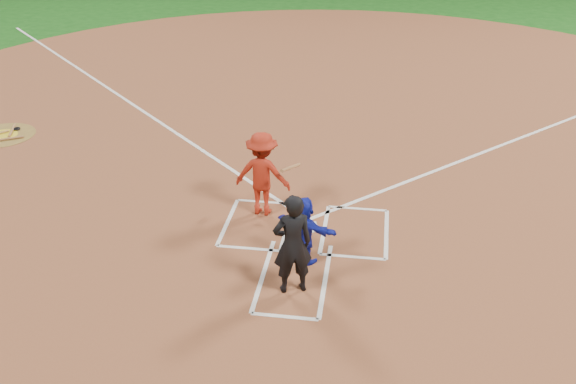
# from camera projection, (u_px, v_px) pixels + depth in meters

# --- Properties ---
(ground) EXTENTS (120.00, 120.00, 0.00)m
(ground) POSITION_uv_depth(u_px,v_px,m) (306.00, 228.00, 12.75)
(ground) COLOR #134B12
(ground) RESTS_ON ground
(home_plate_dirt) EXTENTS (28.00, 28.00, 0.01)m
(home_plate_dirt) POSITION_uv_depth(u_px,v_px,m) (332.00, 118.00, 17.99)
(home_plate_dirt) COLOR brown
(home_plate_dirt) RESTS_ON ground
(home_plate) EXTENTS (0.60, 0.60, 0.02)m
(home_plate) POSITION_uv_depth(u_px,v_px,m) (306.00, 227.00, 12.74)
(home_plate) COLOR silver
(home_plate) RESTS_ON home_plate_dirt
(on_deck_circle) EXTENTS (1.70, 1.70, 0.01)m
(on_deck_circle) POSITION_uv_depth(u_px,v_px,m) (2.00, 135.00, 16.89)
(on_deck_circle) COLOR brown
(on_deck_circle) RESTS_ON home_plate_dirt
(on_deck_logo) EXTENTS (0.80, 0.80, 0.00)m
(on_deck_logo) POSITION_uv_depth(u_px,v_px,m) (2.00, 135.00, 16.88)
(on_deck_logo) COLOR gold
(on_deck_logo) RESTS_ON on_deck_circle
(on_deck_bat_a) EXTENTS (0.34, 0.81, 0.06)m
(on_deck_bat_a) POSITION_uv_depth(u_px,v_px,m) (12.00, 131.00, 17.07)
(on_deck_bat_a) COLOR #A26B3B
(on_deck_bat_a) RESTS_ON on_deck_circle
(on_deck_bat_c) EXTENTS (0.76, 0.48, 0.06)m
(on_deck_bat_c) POSITION_uv_depth(u_px,v_px,m) (6.00, 139.00, 16.57)
(on_deck_bat_c) COLOR brown
(on_deck_bat_c) RESTS_ON on_deck_circle
(bat_weight_donut) EXTENTS (0.19, 0.19, 0.05)m
(bat_weight_donut) POSITION_uv_depth(u_px,v_px,m) (17.00, 129.00, 17.20)
(bat_weight_donut) COLOR black
(bat_weight_donut) RESTS_ON on_deck_circle
(catcher) EXTENTS (1.25, 0.81, 1.29)m
(catcher) POSITION_uv_depth(u_px,v_px,m) (304.00, 230.00, 11.42)
(catcher) COLOR #151FB1
(catcher) RESTS_ON home_plate_dirt
(umpire) EXTENTS (0.78, 0.65, 1.82)m
(umpire) POSITION_uv_depth(u_px,v_px,m) (292.00, 244.00, 10.52)
(umpire) COLOR black
(umpire) RESTS_ON home_plate_dirt
(chalk_markings) EXTENTS (28.35, 17.32, 0.01)m
(chalk_markings) POSITION_uv_depth(u_px,v_px,m) (330.00, 127.00, 17.36)
(chalk_markings) COLOR white
(chalk_markings) RESTS_ON home_plate_dirt
(batter_at_plate) EXTENTS (1.35, 0.94, 1.77)m
(batter_at_plate) POSITION_uv_depth(u_px,v_px,m) (262.00, 174.00, 12.88)
(batter_at_plate) COLOR #A72312
(batter_at_plate) RESTS_ON home_plate_dirt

